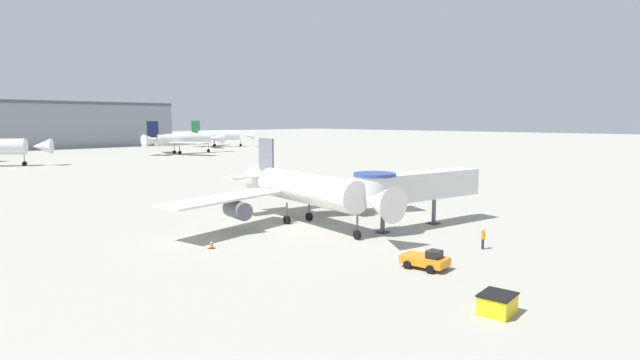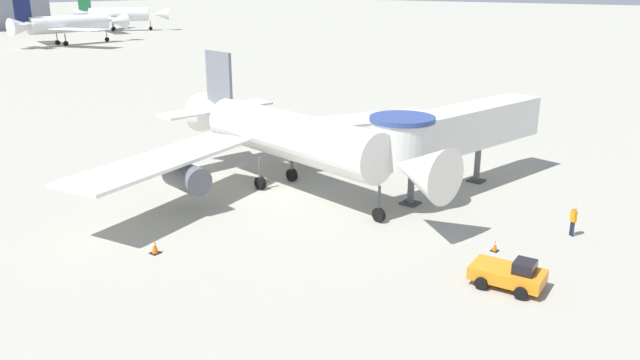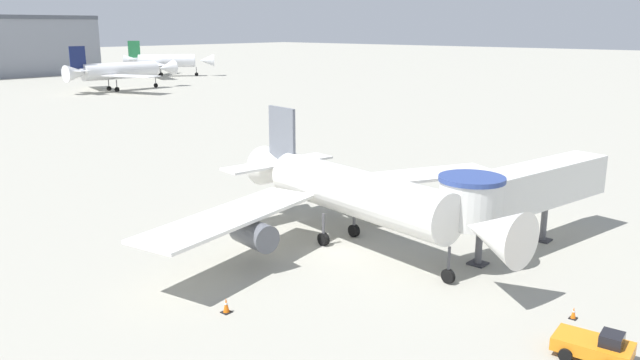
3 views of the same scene
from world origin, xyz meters
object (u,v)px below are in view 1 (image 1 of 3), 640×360
object	(u,v)px
background_jet_navy_tail	(182,139)
jet_bridge	(410,186)
background_jet_green_tail	(218,135)
main_airplane	(305,189)
traffic_cone_near_nose	(426,250)
service_container_yellow	(497,304)
pushback_tug_orange	(426,260)
ground_crew_marshaller	(483,237)
traffic_cone_port_wing	(211,244)

from	to	relation	value
background_jet_navy_tail	jet_bridge	bearing A→B (deg)	160.04
background_jet_green_tail	jet_bridge	bearing A→B (deg)	-167.63
main_airplane	traffic_cone_near_nose	world-z (taller)	main_airplane
service_container_yellow	traffic_cone_near_nose	bearing A→B (deg)	50.67
pushback_tug_orange	background_jet_navy_tail	bearing A→B (deg)	61.65
jet_bridge	background_jet_green_tail	world-z (taller)	background_jet_green_tail
pushback_tug_orange	main_airplane	bearing A→B (deg)	69.86
ground_crew_marshaller	background_jet_navy_tail	xyz separation A→B (m)	(44.17, 127.07, 3.62)
pushback_tug_orange	traffic_cone_port_wing	size ratio (longest dim) A/B	4.30
traffic_cone_near_nose	background_jet_green_tail	bearing A→B (deg)	61.80
traffic_cone_port_wing	ground_crew_marshaller	bearing A→B (deg)	-45.85
ground_crew_marshaller	background_jet_navy_tail	distance (m)	134.57
ground_crew_marshaller	traffic_cone_port_wing	bearing A→B (deg)	-101.82
traffic_cone_port_wing	background_jet_navy_tail	xyz separation A→B (m)	(60.55, 110.18, 4.26)
pushback_tug_orange	ground_crew_marshaller	world-z (taller)	ground_crew_marshaller
main_airplane	traffic_cone_port_wing	distance (m)	13.24
jet_bridge	service_container_yellow	bearing A→B (deg)	-122.60
main_airplane	traffic_cone_port_wing	xyz separation A→B (m)	(-12.70, -1.56, -3.41)
traffic_cone_near_nose	main_airplane	bearing A→B (deg)	86.10
jet_bridge	background_jet_green_tail	bearing A→B (deg)	73.16
traffic_cone_near_nose	background_jet_navy_tail	distance (m)	133.81
jet_bridge	pushback_tug_orange	size ratio (longest dim) A/B	4.54
main_airplane	service_container_yellow	world-z (taller)	main_airplane
main_airplane	traffic_cone_near_nose	bearing A→B (deg)	-84.92
background_jet_navy_tail	background_jet_green_tail	size ratio (longest dim) A/B	1.24
jet_bridge	pushback_tug_orange	bearing A→B (deg)	-130.21
pushback_tug_orange	service_container_yellow	bearing A→B (deg)	-126.85
jet_bridge	service_container_yellow	size ratio (longest dim) A/B	7.02
pushback_tug_orange	traffic_cone_port_wing	xyz separation A→B (m)	(-8.10, 16.49, -0.26)
pushback_tug_orange	traffic_cone_near_nose	size ratio (longest dim) A/B	5.45
service_container_yellow	background_jet_green_tail	world-z (taller)	background_jet_green_tail
service_container_yellow	traffic_cone_near_nose	distance (m)	12.96
pushback_tug_orange	service_container_yellow	distance (m)	9.13
traffic_cone_port_wing	service_container_yellow	bearing A→B (deg)	-82.04
service_container_yellow	background_jet_navy_tail	bearing A→B (deg)	66.98
traffic_cone_near_nose	ground_crew_marshaller	size ratio (longest dim) A/B	0.36
service_container_yellow	main_airplane	bearing A→B (deg)	70.24
pushback_tug_orange	background_jet_navy_tail	world-z (taller)	background_jet_navy_tail
ground_crew_marshaller	main_airplane	bearing A→B (deg)	-134.64
main_airplane	pushback_tug_orange	size ratio (longest dim) A/B	8.73
traffic_cone_port_wing	main_airplane	bearing A→B (deg)	7.00
service_container_yellow	background_jet_green_tail	xyz separation A→B (m)	(90.01, 162.56, 4.08)
pushback_tug_orange	ground_crew_marshaller	xyz separation A→B (m)	(8.29, -0.40, 0.39)
main_airplane	ground_crew_marshaller	distance (m)	19.01
ground_crew_marshaller	service_container_yellow	bearing A→B (deg)	-26.21
pushback_tug_orange	traffic_cone_near_nose	bearing A→B (deg)	26.23
main_airplane	pushback_tug_orange	xyz separation A→B (m)	(-4.59, -18.05, -3.14)
traffic_cone_near_nose	background_jet_green_tail	world-z (taller)	background_jet_green_tail
traffic_cone_near_nose	background_jet_green_tail	size ratio (longest dim) A/B	0.03
service_container_yellow	jet_bridge	bearing A→B (deg)	47.18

